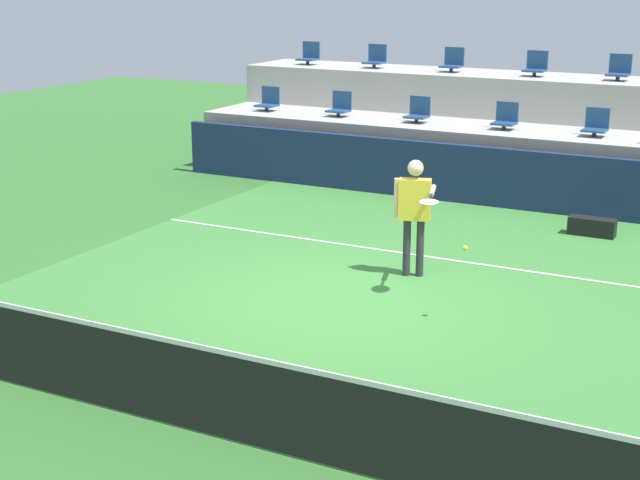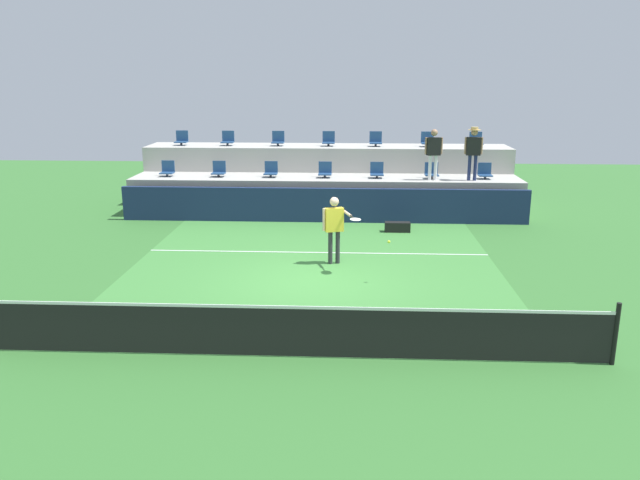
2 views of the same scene
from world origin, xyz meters
TOP-DOWN VIEW (x-y plane):
  - ground_plane at (0.00, 0.00)m, footprint 40.00×40.00m
  - court_inner_paint at (0.00, 1.00)m, footprint 9.00×10.00m
  - court_service_line at (0.00, 2.40)m, footprint 9.00×0.06m
  - tennis_net at (0.00, -4.00)m, footprint 10.48×0.08m
  - sponsor_backboard at (0.00, 6.00)m, footprint 13.00×0.16m
  - seating_tier_lower at (0.00, 7.30)m, footprint 13.00×1.80m
  - seating_tier_upper at (0.00, 9.10)m, footprint 13.00×1.80m
  - stadium_chair_lower_far_left at (-5.34, 7.23)m, footprint 0.44×0.40m
  - stadium_chair_lower_left at (-3.59, 7.23)m, footprint 0.44×0.40m
  - stadium_chair_lower_mid_left at (-1.82, 7.23)m, footprint 0.44×0.40m
  - stadium_chair_lower_center at (0.00, 7.23)m, footprint 0.44×0.40m
  - stadium_chair_lower_mid_right at (1.73, 7.23)m, footprint 0.44×0.40m
  - stadium_chair_lower_right at (3.54, 7.23)m, footprint 0.44×0.40m
  - stadium_chair_lower_far_right at (5.29, 7.23)m, footprint 0.44×0.40m
  - stadium_chair_upper_far_left at (-5.29, 9.03)m, footprint 0.44×0.40m
  - stadium_chair_upper_left at (-3.60, 9.03)m, footprint 0.44×0.40m
  - stadium_chair_upper_mid_left at (-1.77, 9.03)m, footprint 0.44×0.40m
  - stadium_chair_upper_center at (0.05, 9.03)m, footprint 0.44×0.40m
  - stadium_chair_upper_mid_right at (1.73, 9.03)m, footprint 0.44×0.40m
  - stadium_chair_upper_right at (3.57, 9.03)m, footprint 0.44×0.40m
  - stadium_chair_upper_far_right at (5.28, 9.03)m, footprint 0.44×0.40m
  - tennis_player at (0.49, 1.41)m, footprint 0.98×1.13m
  - spectator_in_white at (3.52, 6.85)m, footprint 0.58×0.23m
  - spectator_with_hat at (4.80, 6.85)m, footprint 0.59×0.43m
  - tennis_ball at (1.74, -0.03)m, footprint 0.07×0.07m
  - equipment_bag at (2.29, 4.80)m, footprint 0.76×0.28m

SIDE VIEW (x-z plane):
  - ground_plane at x=0.00m, z-range 0.00..0.00m
  - court_inner_paint at x=0.00m, z-range 0.00..0.01m
  - court_service_line at x=0.00m, z-range 0.01..0.01m
  - equipment_bag at x=2.29m, z-range 0.00..0.30m
  - tennis_net at x=0.00m, z-range -0.04..1.03m
  - sponsor_backboard at x=0.00m, z-range 0.00..1.10m
  - seating_tier_lower at x=0.00m, z-range 0.00..1.25m
  - tennis_ball at x=1.74m, z-range 0.94..1.01m
  - tennis_player at x=0.49m, z-range 0.19..1.89m
  - seating_tier_upper at x=0.00m, z-range 0.00..2.10m
  - stadium_chair_lower_far_left at x=-5.34m, z-range 1.20..1.72m
  - stadium_chair_lower_left at x=-3.59m, z-range 1.20..1.72m
  - stadium_chair_lower_mid_left at x=-1.82m, z-range 1.20..1.72m
  - stadium_chair_lower_center at x=0.00m, z-range 1.20..1.72m
  - stadium_chair_lower_mid_right at x=1.73m, z-range 1.20..1.72m
  - stadium_chair_lower_right at x=3.54m, z-range 1.20..1.72m
  - stadium_chair_lower_far_right at x=5.29m, z-range 1.20..1.72m
  - spectator_in_white at x=3.52m, z-range 1.41..3.06m
  - spectator_with_hat at x=4.80m, z-range 1.44..3.16m
  - stadium_chair_upper_far_left at x=-5.29m, z-range 2.05..2.57m
  - stadium_chair_upper_left at x=-3.60m, z-range 2.05..2.57m
  - stadium_chair_upper_mid_left at x=-1.77m, z-range 2.05..2.57m
  - stadium_chair_upper_center at x=0.05m, z-range 2.05..2.57m
  - stadium_chair_upper_mid_right at x=1.73m, z-range 2.05..2.57m
  - stadium_chair_upper_right at x=3.57m, z-range 2.05..2.57m
  - stadium_chair_upper_far_right at x=5.28m, z-range 2.05..2.57m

